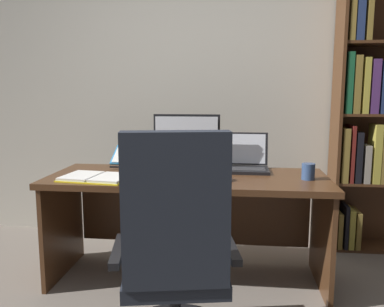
{
  "coord_description": "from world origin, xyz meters",
  "views": [
    {
      "loc": [
        0.18,
        -1.67,
        1.28
      ],
      "look_at": [
        -0.1,
        0.88,
        0.89
      ],
      "focal_mm": 37.37,
      "sensor_mm": 36.0,
      "label": 1
    }
  ],
  "objects": [
    {
      "name": "keyboard",
      "position": [
        -0.17,
        0.81,
        0.74
      ],
      "size": [
        0.42,
        0.15,
        0.02
      ],
      "primitive_type": "cube",
      "color": "black",
      "rests_on": "desk"
    },
    {
      "name": "bookshelf",
      "position": [
        1.32,
        1.67,
        1.09
      ],
      "size": [
        0.98,
        0.31,
        2.21
      ],
      "color": "#4C2D19",
      "rests_on": "ground"
    },
    {
      "name": "computer_mouse",
      "position": [
        0.13,
        0.81,
        0.75
      ],
      "size": [
        0.06,
        0.1,
        0.04
      ],
      "primitive_type": "ellipsoid",
      "color": "black",
      "rests_on": "desk"
    },
    {
      "name": "pen",
      "position": [
        -0.41,
        0.93,
        0.74
      ],
      "size": [
        0.14,
        0.03,
        0.01
      ],
      "primitive_type": "cylinder",
      "rotation": [
        0.0,
        1.57,
        0.19
      ],
      "color": "navy",
      "rests_on": "notepad"
    },
    {
      "name": "monitor",
      "position": [
        -0.17,
        1.15,
        0.93
      ],
      "size": [
        0.48,
        0.16,
        0.4
      ],
      "color": "black",
      "rests_on": "desk"
    },
    {
      "name": "notepad",
      "position": [
        -0.43,
        0.93,
        0.74
      ],
      "size": [
        0.16,
        0.21,
        0.01
      ],
      "primitive_type": "cube",
      "rotation": [
        0.0,
        0.0,
        0.03
      ],
      "color": "white",
      "rests_on": "desk"
    },
    {
      "name": "wall_back",
      "position": [
        0.0,
        1.89,
        1.31
      ],
      "size": [
        5.09,
        0.12,
        2.62
      ],
      "primitive_type": "cube",
      "color": "beige",
      "rests_on": "ground"
    },
    {
      "name": "reading_stand_with_book",
      "position": [
        -0.57,
        1.22,
        0.81
      ],
      "size": [
        0.34,
        0.28,
        0.15
      ],
      "color": "black",
      "rests_on": "desk"
    },
    {
      "name": "open_binder",
      "position": [
        -0.71,
        0.76,
        0.74
      ],
      "size": [
        0.46,
        0.34,
        0.02
      ],
      "rotation": [
        0.0,
        0.0,
        -0.13
      ],
      "color": "yellow",
      "rests_on": "desk"
    },
    {
      "name": "laptop",
      "position": [
        0.24,
        1.16,
        0.79
      ],
      "size": [
        0.34,
        0.3,
        0.26
      ],
      "color": "black",
      "rests_on": "desk"
    },
    {
      "name": "office_chair",
      "position": [
        -0.1,
        0.11,
        0.47
      ],
      "size": [
        0.67,
        0.6,
        1.12
      ],
      "rotation": [
        0.0,
        0.0,
        0.19
      ],
      "color": "black",
      "rests_on": "ground"
    },
    {
      "name": "coffee_mug",
      "position": [
        0.64,
        0.89,
        0.78
      ],
      "size": [
        0.08,
        0.08,
        0.1
      ],
      "primitive_type": "cylinder",
      "color": "#334C7A",
      "rests_on": "desk"
    },
    {
      "name": "desk",
      "position": [
        -0.14,
        1.01,
        0.54
      ],
      "size": [
        1.85,
        0.7,
        0.73
      ],
      "color": "#4C2D19",
      "rests_on": "ground"
    }
  ]
}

